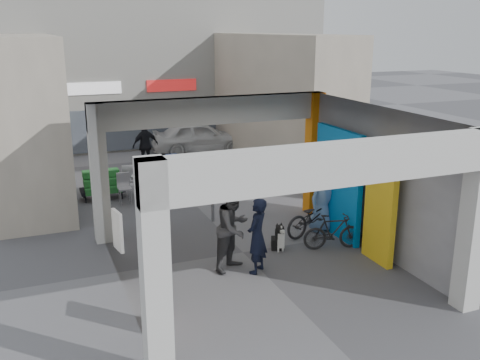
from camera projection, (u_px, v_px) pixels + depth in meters
name	position (u px, v px, depth m)	size (l,w,h in m)	color
ground	(243.00, 252.00, 12.87)	(90.00, 90.00, 0.00)	slate
arcade_canopy	(280.00, 166.00, 11.70)	(6.40, 6.45, 6.40)	#B8B7B3
far_building	(127.00, 56.00, 24.27)	(18.00, 4.08, 8.00)	white
plaza_bldg_left	(27.00, 115.00, 17.27)	(2.00, 9.00, 5.00)	#AEA290
plaza_bldg_right	(278.00, 101.00, 20.49)	(2.00, 9.00, 5.00)	#AEA290
bollard_left	(154.00, 213.00, 14.34)	(0.09, 0.09, 0.84)	gray
bollard_center	(213.00, 204.00, 14.84)	(0.09, 0.09, 0.97)	gray
bollard_right	(259.00, 199.00, 15.40)	(0.09, 0.09, 0.93)	gray
advert_board_near	(154.00, 303.00, 9.47)	(0.17, 0.56, 1.00)	white
advert_board_far	(118.00, 230.00, 12.87)	(0.18, 0.56, 1.00)	white
cafe_set	(138.00, 187.00, 17.02)	(1.55, 1.25, 0.94)	#A7A7AC
produce_stand	(102.00, 188.00, 16.85)	(1.34, 0.72, 0.88)	black
crate_stack	(172.00, 162.00, 20.40)	(0.46, 0.37, 0.56)	#1B6028
border_collie	(278.00, 239.00, 12.96)	(0.26, 0.51, 0.71)	black
man_with_dog	(257.00, 236.00, 11.62)	(0.62, 0.41, 1.70)	black
man_back_turned	(233.00, 227.00, 11.76)	(0.95, 0.74, 1.95)	#3E3E40
man_elderly	(323.00, 198.00, 14.03)	(0.88, 0.57, 1.80)	#567AA8
man_crates	(145.00, 145.00, 20.40)	(1.05, 0.44, 1.80)	black
bicycle_front	(315.00, 216.00, 13.89)	(0.66, 1.89, 0.99)	black
bicycle_rear	(333.00, 232.00, 12.97)	(0.42, 1.47, 0.89)	black
white_van	(199.00, 137.00, 23.07)	(1.63, 4.06, 1.38)	silver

